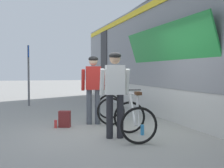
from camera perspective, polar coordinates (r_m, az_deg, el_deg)
name	(u,v)px	position (r m, az deg, el deg)	size (l,w,h in m)	color
ground_plane	(120,133)	(6.73, 1.62, -9.35)	(80.00, 80.00, 0.00)	gray
train_car	(218,50)	(9.10, 19.45, 6.03)	(3.29, 19.69, 3.88)	slate
cyclist_near_in_white	(115,87)	(6.12, 0.56, -0.56)	(0.64, 0.36, 1.76)	#232328
cyclist_far_in_red	(93,84)	(7.75, -3.57, 0.07)	(0.64, 0.36, 1.76)	#4C515B
bicycle_near_white	(134,119)	(6.17, 4.18, -6.63)	(0.88, 1.18, 0.99)	black
bicycle_far_silver	(110,107)	(8.12, -0.39, -4.44)	(0.94, 1.21, 0.99)	black
backpack_on_platform	(65,119)	(7.50, -8.99, -6.59)	(0.28, 0.18, 0.40)	maroon
water_bottle_near_the_bikes	(142,130)	(6.57, 5.78, -8.67)	(0.08, 0.08, 0.22)	#338CCC
water_bottle_by_the_backpack	(56,124)	(7.45, -10.67, -7.47)	(0.07, 0.07, 0.19)	red
platform_sign_post	(28,65)	(12.34, -15.59, 3.50)	(0.08, 0.70, 2.40)	#595B60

